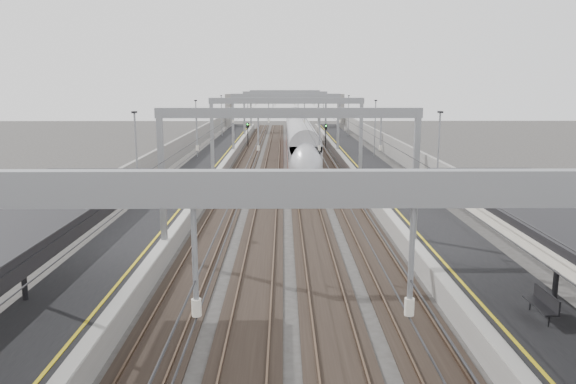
{
  "coord_description": "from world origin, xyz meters",
  "views": [
    {
      "loc": [
        -0.27,
        -5.44,
        8.74
      ],
      "look_at": [
        0.0,
        27.3,
        2.42
      ],
      "focal_mm": 35.0,
      "sensor_mm": 36.0,
      "label": 1
    }
  ],
  "objects_px": {
    "signal_green": "(248,130)",
    "overbridge": "(285,103)",
    "bench": "(543,302)",
    "train": "(299,144)"
  },
  "relations": [
    {
      "from": "bench",
      "to": "signal_green",
      "type": "height_order",
      "value": "signal_green"
    },
    {
      "from": "overbridge",
      "to": "bench",
      "type": "distance_m",
      "value": 88.29
    },
    {
      "from": "signal_green",
      "to": "train",
      "type": "bearing_deg",
      "value": -64.61
    },
    {
      "from": "signal_green",
      "to": "bench",
      "type": "bearing_deg",
      "value": -77.25
    },
    {
      "from": "signal_green",
      "to": "overbridge",
      "type": "bearing_deg",
      "value": 79.33
    },
    {
      "from": "overbridge",
      "to": "train",
      "type": "distance_m",
      "value": 41.86
    },
    {
      "from": "overbridge",
      "to": "bench",
      "type": "xyz_separation_m",
      "value": [
        8.42,
        -87.8,
        -3.75
      ]
    },
    {
      "from": "train",
      "to": "signal_green",
      "type": "relative_size",
      "value": 13.79
    },
    {
      "from": "train",
      "to": "bench",
      "type": "xyz_separation_m",
      "value": [
        6.92,
        -46.09,
        -0.49
      ]
    },
    {
      "from": "overbridge",
      "to": "signal_green",
      "type": "bearing_deg",
      "value": -100.67
    }
  ]
}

